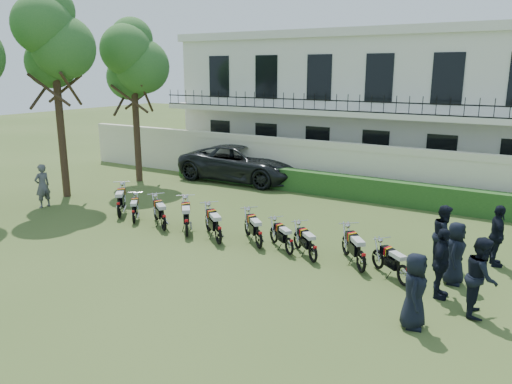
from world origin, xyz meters
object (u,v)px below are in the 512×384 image
Objects in this scene: motorcycle_1 at (134,213)px; motorcycle_8 at (361,256)px; motorcycle_5 at (259,235)px; motorcycle_9 at (404,270)px; motorcycle_6 at (289,242)px; officer_4 at (444,235)px; inspector at (43,186)px; officer_2 at (441,263)px; suv at (243,163)px; motorcycle_3 at (186,222)px; officer_5 at (497,236)px; officer_3 at (455,253)px; motorcycle_2 at (163,218)px; tree_west_near at (133,61)px; motorcycle_4 at (218,230)px; motorcycle_0 at (119,205)px; officer_0 at (415,291)px; officer_1 at (481,277)px; tree_west_mid at (53,40)px; motorcycle_7 at (313,249)px.

motorcycle_8 is at bearing -40.03° from motorcycle_1.
motorcycle_5 reaches higher than motorcycle_9.
officer_4 is at bearing -29.70° from motorcycle_6.
officer_2 is at bearing 93.25° from inspector.
suv is at bearing 51.87° from officer_2.
motorcycle_6 is 3.59m from motorcycle_9.
motorcycle_5 is 5.60m from officer_2.
motorcycle_6 is at bearing -35.14° from motorcycle_3.
officer_3 is at bearing 139.85° from officer_5.
suv is (-0.60, 8.24, 0.47)m from motorcycle_1.
suv is 12.67m from officer_4.
officer_5 is (5.41, 2.37, 0.47)m from motorcycle_6.
motorcycle_3 is at bearing 138.80° from motorcycle_5.
officer_3 is at bearing -49.24° from motorcycle_2.
tree_west_near is 13.61m from motorcycle_6.
officer_5 is (11.71, 2.52, 0.47)m from motorcycle_1.
inspector is (-8.74, -0.03, 0.39)m from motorcycle_4.
officer_5 is at bearing -30.71° from motorcycle_4.
suv is at bearing 47.72° from motorcycle_0.
motorcycle_0 is at bearing 126.41° from motorcycle_6.
inspector is (-4.81, -0.24, 0.47)m from motorcycle_1.
officer_0 is at bearing 149.43° from officer_5.
officer_3 is (9.43, 0.70, 0.35)m from motorcycle_2.
motorcycle_1 is 0.76× the size of officer_5.
motorcycle_2 is 4.81m from motorcycle_6.
motorcycle_2 is 10.55m from officer_5.
officer_1 reaches higher than officer_2.
motorcycle_3 is 7.28m from motorcycle_9.
motorcycle_4 is at bearing -9.88° from tree_west_mid.
tree_west_mid is 5.31× the size of motorcycle_3.
motorcycle_3 is 0.99× the size of officer_3.
inspector is at bearing 94.07° from officer_3.
motorcycle_6 is 10.64m from suv.
suv is (-9.23, 8.25, 0.41)m from motorcycle_8.
officer_4 is at bearing -17.24° from motorcycle_7.
officer_3 is 2.05m from officer_5.
tree_west_near is 8.51m from motorcycle_0.
officer_1 is at bearing -159.85° from officer_4.
motorcycle_2 reaches higher than motorcycle_6.
motorcycle_4 is at bearing 147.06° from motorcycle_5.
motorcycle_6 is at bearing -141.20° from suv.
motorcycle_4 is 8.26m from officer_5.
motorcycle_2 is 1.01× the size of motorcycle_4.
motorcycle_7 is (3.24, 0.18, -0.07)m from motorcycle_4.
officer_0 is at bearing -67.16° from motorcycle_4.
motorcycle_7 is 5.23m from officer_5.
motorcycle_1 is 0.83× the size of motorcycle_2.
motorcycle_3 is 1.34m from motorcycle_4.
motorcycle_0 is 10.84m from motorcycle_9.
motorcycle_8 is 2.24m from officer_2.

